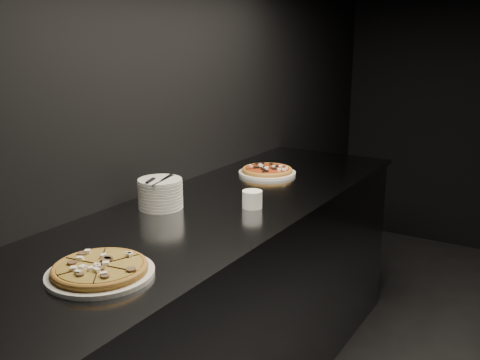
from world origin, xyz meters
The scene contains 7 objects.
wall_left centered at (-2.50, 0.00, 1.40)m, with size 0.02×5.00×2.80m, color black.
counter centered at (-2.13, 0.00, 0.46)m, with size 0.74×2.44×0.92m.
pizza_mushroom centered at (-2.04, -0.79, 0.94)m, with size 0.32×0.32×0.04m.
pizza_tomato centered at (-2.21, 0.54, 0.94)m, with size 0.32×0.32×0.03m.
plate_stack centered at (-2.32, -0.18, 0.98)m, with size 0.18×0.18×0.12m.
cutlery centered at (-2.31, -0.20, 1.05)m, with size 0.06×0.20×0.01m.
ramekin centered at (-1.99, 0.01, 0.96)m, with size 0.08×0.08×0.07m.
Camera 1 is at (-0.92, -1.82, 1.61)m, focal length 40.00 mm.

